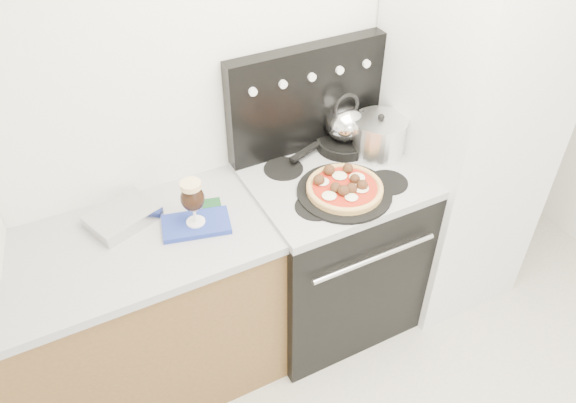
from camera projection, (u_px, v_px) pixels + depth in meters
room_shell at (471, 254)px, 1.66m from camera, size 3.52×3.01×2.52m
base_cabinet at (108, 333)px, 2.44m from camera, size 1.45×0.60×0.86m
countertop at (84, 260)px, 2.15m from camera, size 1.48×0.63×0.04m
stove_body at (330, 252)px, 2.81m from camera, size 0.76×0.65×0.88m
cooktop at (334, 179)px, 2.51m from camera, size 0.76×0.65×0.04m
backguard at (306, 99)px, 2.53m from camera, size 0.76×0.08×0.50m
fridge at (462, 134)px, 2.71m from camera, size 0.64×0.68×1.90m
foil_sheet at (123, 217)px, 2.28m from camera, size 0.32×0.27×0.05m
oven_mitt at (196, 224)px, 2.27m from camera, size 0.30×0.22×0.02m
beer_glass at (193, 203)px, 2.19m from camera, size 0.11×0.11×0.21m
pizza_pan at (344, 192)px, 2.40m from camera, size 0.42×0.42×0.01m
pizza at (345, 187)px, 2.38m from camera, size 0.34×0.34×0.05m
skillet at (344, 143)px, 2.66m from camera, size 0.33×0.33×0.05m
tea_kettle at (345, 121)px, 2.58m from camera, size 0.22×0.22×0.20m
stock_pot at (379, 137)px, 2.58m from camera, size 0.25×0.25×0.17m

